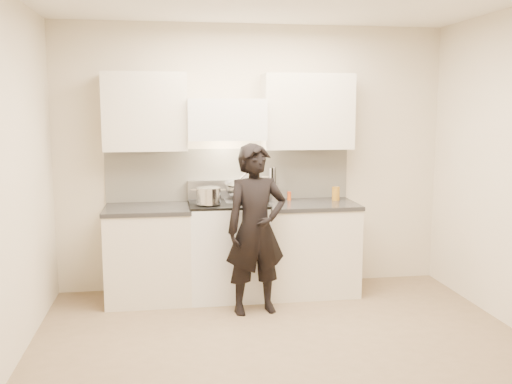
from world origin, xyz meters
TOP-DOWN VIEW (x-y plane):
  - ground_plane at (0.00, 0.00)m, footprint 4.00×4.00m
  - room_shell at (-0.06, 0.37)m, footprint 4.04×3.54m
  - stove at (-0.30, 1.42)m, footprint 0.76×0.65m
  - counter_right at (0.53, 1.43)m, footprint 0.92×0.67m
  - counter_left at (-1.08, 1.43)m, footprint 0.82×0.67m
  - wok at (-0.13, 1.57)m, footprint 0.37×0.45m
  - stock_pot at (-0.50, 1.28)m, footprint 0.33×0.27m
  - utensil_crock at (0.18, 1.62)m, footprint 0.13×0.13m
  - spice_jar at (0.35, 1.60)m, footprint 0.04×0.04m
  - oil_glass at (0.83, 1.53)m, footprint 0.08×0.08m
  - person at (-0.10, 0.92)m, footprint 0.62×0.46m

SIDE VIEW (x-z plane):
  - ground_plane at x=0.00m, z-range 0.00..0.00m
  - counter_right at x=0.53m, z-range 0.00..0.92m
  - counter_left at x=-1.08m, z-range 0.00..0.92m
  - stove at x=-0.30m, z-range 0.00..0.95m
  - person at x=-0.10m, z-range 0.00..1.55m
  - spice_jar at x=0.35m, z-range 0.92..1.01m
  - oil_glass at x=0.83m, z-range 0.92..1.06m
  - utensil_crock at x=0.18m, z-range 0.86..1.19m
  - stock_pot at x=-0.50m, z-range 0.96..1.12m
  - wok at x=-0.13m, z-range 0.91..1.21m
  - room_shell at x=-0.06m, z-range 0.25..2.95m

